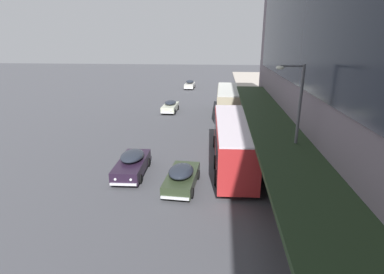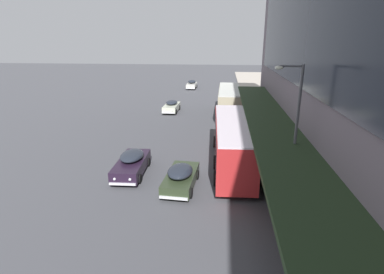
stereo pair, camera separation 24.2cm
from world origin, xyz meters
TOP-DOWN VIEW (x-y plane):
  - transit_bus_kerbside_front at (3.82, 19.19)m, footprint 3.06×11.51m
  - transit_bus_kerbside_rear at (3.72, 34.87)m, footprint 2.81×11.05m
  - sedan_lead_mid at (-3.19, 16.78)m, footprint 2.09×4.90m
  - sedan_trailing_near at (0.54, 15.08)m, footprint 2.09×4.52m
  - sedan_second_near at (-3.33, 56.78)m, footprint 1.91×4.62m
  - sedan_lead_near at (-3.77, 36.32)m, footprint 1.87×4.58m
  - street_lamp at (6.93, 14.16)m, footprint 1.50×0.28m

SIDE VIEW (x-z plane):
  - sedan_trailing_near at x=0.54m, z-range -0.01..1.49m
  - sedan_lead_near at x=-3.77m, z-range 0.00..1.50m
  - sedan_lead_mid at x=-3.19m, z-range 0.00..1.57m
  - sedan_second_near at x=-3.33m, z-range -0.02..1.67m
  - transit_bus_kerbside_front at x=3.82m, z-range 0.24..3.65m
  - transit_bus_kerbside_rear at x=3.72m, z-range 0.24..3.68m
  - street_lamp at x=6.93m, z-range 0.73..8.40m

